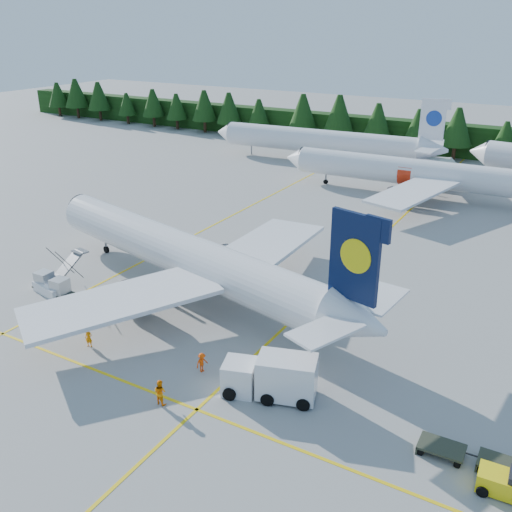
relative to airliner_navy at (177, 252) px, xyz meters
The scene contains 15 objects.
ground 11.60m from the airliner_navy, 52.31° to the right, with size 320.00×320.00×0.00m, color #A0A09B.
taxi_stripe_a 13.94m from the airliner_navy, 122.78° to the left, with size 0.25×120.00×0.01m, color yellow.
taxi_stripe_b 17.41m from the airliner_navy, 41.62° to the left, with size 0.25×120.00×0.01m, color yellow.
taxi_stripe_cross 16.58m from the airliner_navy, 65.43° to the right, with size 80.00×0.25×0.01m, color yellow.
treeline_hedge 73.61m from the airliner_navy, 84.76° to the left, with size 220.00×4.00×6.00m, color black.
airliner_navy is the anchor object (origin of this frame).
airliner_red 43.68m from the airliner_navy, 77.77° to the left, with size 39.70×32.64×11.54m.
airliner_far_left 56.47m from the airliner_navy, 101.61° to the left, with size 42.83×6.70×12.45m.
airstairs 12.31m from the airliner_navy, 144.87° to the right, with size 4.01×5.44×3.34m.
service_truck 19.56m from the airliner_navy, 33.59° to the right, with size 6.91×4.21×3.14m.
baggage_tug 34.22m from the airliner_navy, 20.76° to the right, with size 2.95×1.68×1.54m.
uld_pair 12.27m from the airliner_navy, 143.20° to the right, with size 4.69×2.02×1.57m.
crew_a 12.80m from the airliner_navy, 87.62° to the right, with size 0.58×0.38×1.60m, color orange.
crew_b 18.64m from the airliner_navy, 56.48° to the right, with size 0.91×0.71×1.87m, color orange.
crew_c 15.28m from the airliner_navy, 45.96° to the right, with size 0.64×0.44×1.56m, color #DF4004.
Camera 1 is at (25.34, -31.27, 24.48)m, focal length 40.00 mm.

